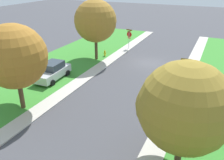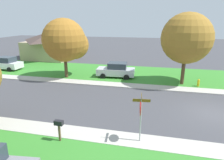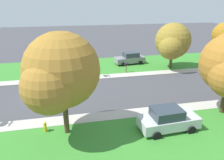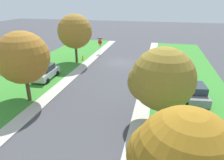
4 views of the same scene
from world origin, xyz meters
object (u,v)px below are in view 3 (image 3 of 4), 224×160
tree_across_left (59,74)px  fire_hydrant (45,127)px  car_silver_driveway_right (168,119)px  mailbox (126,66)px  stop_sign_far_corner (94,63)px  car_grey_near_corner (130,58)px  tree_sidewalk_far (172,42)px

tree_across_left → fire_hydrant: size_ratio=8.68×
car_silver_driveway_right → fire_hydrant: 8.82m
car_silver_driveway_right → mailbox: size_ratio=3.35×
mailbox → fire_hydrant: bearing=-38.5°
stop_sign_far_corner → fire_hydrant: 11.80m
car_grey_near_corner → stop_sign_far_corner: bearing=-51.3°
tree_sidewalk_far → fire_hydrant: size_ratio=7.44×
fire_hydrant → mailbox: 14.77m
stop_sign_far_corner → car_grey_near_corner: 7.57m
tree_sidewalk_far → fire_hydrant: bearing=-52.5°
tree_across_left → mailbox: 14.98m
car_grey_near_corner → mailbox: (3.77, -1.58, 0.14)m
car_silver_driveway_right → mailbox: car_silver_driveway_right is taller
tree_across_left → stop_sign_far_corner: bearing=162.5°
car_silver_driveway_right → mailbox: (-13.09, 0.51, 0.14)m
stop_sign_far_corner → car_grey_near_corner: stop_sign_far_corner is taller
car_silver_driveway_right → fire_hydrant: size_ratio=5.28×
car_silver_driveway_right → tree_sidewalk_far: (-13.37, 6.75, 2.82)m
fire_hydrant → mailbox: size_ratio=0.63×
tree_across_left → tree_sidewalk_far: bearing=131.6°
car_grey_near_corner → tree_across_left: size_ratio=0.62×
tree_across_left → mailbox: (-12.25, 7.86, -3.56)m
car_silver_driveway_right → car_grey_near_corner: bearing=172.9°
car_silver_driveway_right → tree_sidewalk_far: size_ratio=0.71×
stop_sign_far_corner → tree_sidewalk_far: bearing=96.5°
tree_across_left → mailbox: tree_across_left is taller
car_grey_near_corner → tree_sidewalk_far: tree_sidewalk_far is taller
tree_across_left → tree_sidewalk_far: (-12.54, 14.10, -0.88)m
car_grey_near_corner → tree_sidewalk_far: (3.48, 4.66, 2.82)m
stop_sign_far_corner → car_grey_near_corner: bearing=128.7°
stop_sign_far_corner → fire_hydrant: size_ratio=3.34×
tree_across_left → mailbox: size_ratio=5.50×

